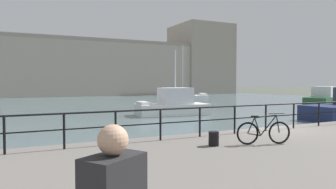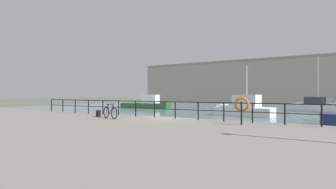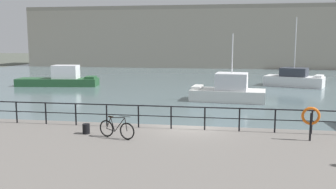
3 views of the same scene
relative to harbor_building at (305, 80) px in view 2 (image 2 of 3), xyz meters
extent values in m
plane|color=#4C5147|center=(-6.66, -54.19, -5.89)|extent=(240.00, 240.00, 0.00)
cube|color=slate|center=(-6.66, -23.99, -5.88)|extent=(80.00, 60.00, 0.01)
cube|color=slate|center=(-6.66, -60.69, -5.47)|extent=(56.00, 13.00, 0.83)
cube|color=#A89E8E|center=(-6.66, 0.01, -0.66)|extent=(72.09, 11.36, 10.45)
cube|color=gray|center=(-6.66, -5.37, 4.91)|extent=(72.09, 0.60, 0.70)
cube|color=#23512D|center=(-23.27, -33.92, -5.47)|extent=(8.93, 3.39, 0.82)
cube|color=silver|center=(-22.34, -33.80, -4.34)|extent=(2.88, 2.14, 1.44)
cube|color=#23512D|center=(-19.64, -33.45, -4.94)|extent=(1.24, 1.72, 0.24)
cube|color=white|center=(2.17, -30.17, -5.33)|extent=(6.56, 4.62, 1.09)
cube|color=#333842|center=(2.14, -30.15, -4.33)|extent=(3.27, 2.96, 0.91)
cylinder|color=silver|center=(2.14, -30.15, -1.19)|extent=(0.10, 0.10, 5.38)
cube|color=white|center=(-4.90, -41.27, -5.41)|extent=(6.21, 3.25, 0.94)
cube|color=silver|center=(-4.61, -41.30, -4.26)|extent=(2.71, 2.49, 1.35)
cube|color=white|center=(-7.40, -41.02, -4.82)|extent=(0.90, 1.93, 0.24)
cylinder|color=silver|center=(-4.61, -41.30, -2.00)|extent=(0.10, 0.10, 3.16)
cylinder|color=black|center=(-18.38, -54.94, -4.53)|extent=(0.07, 0.07, 1.05)
cylinder|color=black|center=(-16.83, -54.94, -4.53)|extent=(0.07, 0.07, 1.05)
cylinder|color=black|center=(-15.27, -54.94, -4.53)|extent=(0.07, 0.07, 1.05)
cylinder|color=black|center=(-13.72, -54.94, -4.53)|extent=(0.07, 0.07, 1.05)
cylinder|color=black|center=(-12.16, -54.94, -4.53)|extent=(0.07, 0.07, 1.05)
cylinder|color=black|center=(-10.60, -54.94, -4.53)|extent=(0.07, 0.07, 1.05)
cylinder|color=black|center=(-9.05, -54.94, -4.53)|extent=(0.07, 0.07, 1.05)
cylinder|color=black|center=(-7.49, -54.94, -4.53)|extent=(0.07, 0.07, 1.05)
cylinder|color=black|center=(-5.93, -54.94, -4.53)|extent=(0.07, 0.07, 1.05)
cylinder|color=black|center=(-4.38, -54.94, -4.53)|extent=(0.07, 0.07, 1.05)
cylinder|color=black|center=(-2.82, -54.94, -4.53)|extent=(0.07, 0.07, 1.05)
cylinder|color=black|center=(-1.27, -54.94, -4.53)|extent=(0.07, 0.07, 1.05)
cylinder|color=black|center=(0.29, -54.94, -4.53)|extent=(0.07, 0.07, 1.05)
cylinder|color=black|center=(1.85, -54.94, -4.53)|extent=(0.07, 0.07, 1.05)
cylinder|color=black|center=(-6.71, -54.94, -4.00)|extent=(23.34, 0.06, 0.06)
cylinder|color=black|center=(-6.71, -54.94, -4.47)|extent=(23.34, 0.04, 0.04)
torus|color=black|center=(-8.99, -57.14, -4.69)|extent=(0.70, 0.29, 0.72)
torus|color=black|center=(-9.99, -56.80, -4.69)|extent=(0.70, 0.29, 0.72)
cylinder|color=black|center=(-9.34, -57.02, -4.45)|extent=(0.53, 0.21, 0.66)
cylinder|color=black|center=(-9.68, -56.90, -4.49)|extent=(0.23, 0.11, 0.58)
cylinder|color=black|center=(-9.43, -56.99, -4.17)|extent=(0.70, 0.27, 0.11)
cylinder|color=black|center=(-9.79, -56.87, -4.73)|extent=(0.42, 0.17, 0.12)
cylinder|color=black|center=(-9.88, -56.83, -4.45)|extent=(0.26, 0.12, 0.51)
cylinder|color=black|center=(-9.04, -57.12, -4.41)|extent=(0.14, 0.08, 0.57)
cube|color=black|center=(-9.77, -56.87, -4.16)|extent=(0.24, 0.16, 0.05)
cylinder|color=black|center=(-9.09, -57.10, -4.08)|extent=(0.50, 0.19, 0.02)
cylinder|color=black|center=(-11.04, -56.47, -4.83)|extent=(0.32, 0.32, 0.44)
cylinder|color=black|center=(-1.56, -56.10, -4.48)|extent=(0.08, 0.08, 1.15)
torus|color=orange|center=(-1.56, -56.04, -4.03)|extent=(0.75, 0.11, 0.75)
camera|label=1|loc=(-16.43, -64.39, -3.06)|focal=33.00mm
camera|label=2|loc=(1.45, -68.44, -3.52)|focal=26.30mm
camera|label=3|loc=(-4.96, -71.49, -1.00)|focal=39.42mm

